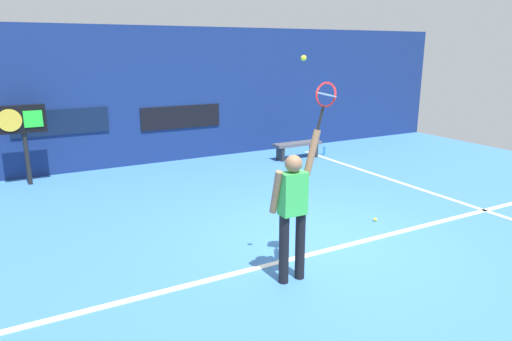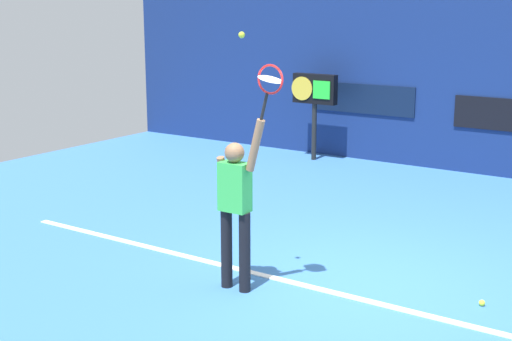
# 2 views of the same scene
# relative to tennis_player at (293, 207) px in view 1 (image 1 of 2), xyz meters

# --- Properties ---
(ground_plane) EXTENTS (18.00, 18.00, 0.00)m
(ground_plane) POSITION_rel_tennis_player_xyz_m (1.12, 0.84, -1.01)
(ground_plane) COLOR #3870B2
(back_wall) EXTENTS (18.00, 0.20, 3.51)m
(back_wall) POSITION_rel_tennis_player_xyz_m (1.12, 7.27, 0.75)
(back_wall) COLOR navy
(back_wall) RESTS_ON ground_plane
(sponsor_banner_center) EXTENTS (2.20, 0.03, 0.60)m
(sponsor_banner_center) POSITION_rel_tennis_player_xyz_m (1.12, 7.15, 0.16)
(sponsor_banner_center) COLOR black
(sponsor_banner_portside) EXTENTS (2.20, 0.03, 0.60)m
(sponsor_banner_portside) POSITION_rel_tennis_player_xyz_m (-1.88, 7.15, 0.25)
(sponsor_banner_portside) COLOR #0C1933
(court_baseline) EXTENTS (10.00, 0.10, 0.01)m
(court_baseline) POSITION_rel_tennis_player_xyz_m (1.12, 0.50, -1.00)
(court_baseline) COLOR white
(court_baseline) RESTS_ON ground_plane
(court_sideline) EXTENTS (0.10, 7.00, 0.01)m
(court_sideline) POSITION_rel_tennis_player_xyz_m (4.64, 2.84, -1.00)
(court_sideline) COLOR white
(court_sideline) RESTS_ON ground_plane
(tennis_player) EXTENTS (0.64, 0.31, 1.98)m
(tennis_player) POSITION_rel_tennis_player_xyz_m (0.00, 0.00, 0.00)
(tennis_player) COLOR black
(tennis_player) RESTS_ON ground_plane
(tennis_racket) EXTENTS (0.38, 0.27, 0.63)m
(tennis_racket) POSITION_rel_tennis_player_xyz_m (0.45, -0.00, 1.36)
(tennis_racket) COLOR black
(tennis_ball) EXTENTS (0.07, 0.07, 0.07)m
(tennis_ball) POSITION_rel_tennis_player_xyz_m (0.10, -0.01, 1.83)
(tennis_ball) COLOR #CCE033
(scoreboard_clock) EXTENTS (0.96, 0.20, 1.77)m
(scoreboard_clock) POSITION_rel_tennis_player_xyz_m (-2.71, 6.56, 0.38)
(scoreboard_clock) COLOR black
(scoreboard_clock) RESTS_ON ground_plane
(court_bench) EXTENTS (1.40, 0.36, 0.45)m
(court_bench) POSITION_rel_tennis_player_xyz_m (3.96, 5.79, -0.67)
(court_bench) COLOR #4C4C51
(court_bench) RESTS_ON ground_plane
(water_bottle) EXTENTS (0.07, 0.07, 0.24)m
(water_bottle) POSITION_rel_tennis_player_xyz_m (4.90, 5.79, -0.89)
(water_bottle) COLOR #338CD8
(water_bottle) RESTS_ON ground_plane
(spare_ball) EXTENTS (0.07, 0.07, 0.07)m
(spare_ball) POSITION_rel_tennis_player_xyz_m (2.47, 1.08, -0.98)
(spare_ball) COLOR #CCE033
(spare_ball) RESTS_ON ground_plane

